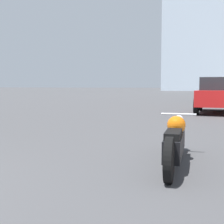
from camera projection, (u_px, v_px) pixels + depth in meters
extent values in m
cylinder|color=black|center=(179.00, 136.00, 5.72)|extent=(0.16, 0.59, 0.59)
cylinder|color=black|center=(169.00, 160.00, 3.91)|extent=(0.16, 0.59, 0.59)
cube|color=black|center=(175.00, 144.00, 4.82)|extent=(0.39, 1.45, 0.31)
sphere|color=orange|center=(176.00, 125.00, 5.07)|extent=(0.30, 0.30, 0.30)
cube|color=black|center=(173.00, 134.00, 4.50)|extent=(0.28, 0.68, 0.10)
sphere|color=silver|center=(179.00, 119.00, 5.73)|extent=(0.16, 0.16, 0.16)
cylinder|color=silver|center=(179.00, 114.00, 5.59)|extent=(0.62, 0.10, 0.04)
cube|color=red|center=(217.00, 98.00, 14.09)|extent=(1.84, 4.00, 0.67)
cube|color=#23282D|center=(218.00, 84.00, 14.04)|extent=(1.52, 1.94, 0.57)
cylinder|color=black|center=(200.00, 103.00, 15.54)|extent=(0.22, 0.72, 0.72)
cylinder|color=black|center=(196.00, 106.00, 13.24)|extent=(0.22, 0.72, 0.72)
cube|color=black|center=(220.00, 93.00, 24.21)|extent=(1.82, 4.54, 0.72)
cube|color=#23282D|center=(221.00, 84.00, 24.15)|extent=(1.50, 2.20, 0.64)
cylinder|color=black|center=(210.00, 97.00, 25.81)|extent=(0.22, 0.66, 0.66)
cylinder|color=black|center=(209.00, 98.00, 23.20)|extent=(0.22, 0.66, 0.66)
cylinder|color=black|center=(219.00, 94.00, 35.74)|extent=(0.23, 0.61, 0.60)
cylinder|color=black|center=(219.00, 95.00, 33.14)|extent=(0.23, 0.61, 0.60)
cylinder|color=black|center=(223.00, 92.00, 45.40)|extent=(0.24, 0.67, 0.66)
cylinder|color=black|center=(223.00, 92.00, 43.12)|extent=(0.24, 0.67, 0.66)
cylinder|color=black|center=(224.00, 91.00, 54.99)|extent=(0.21, 0.68, 0.68)
cylinder|color=black|center=(223.00, 91.00, 52.78)|extent=(0.21, 0.68, 0.68)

